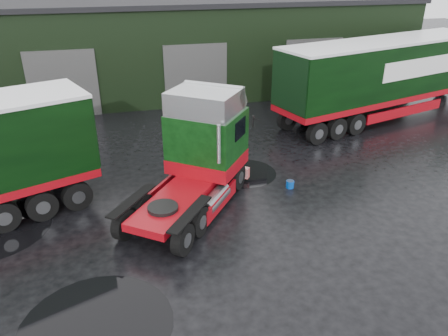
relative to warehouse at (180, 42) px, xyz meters
The scene contains 9 objects.
ground 20.35m from the warehouse, 95.71° to the right, with size 100.00×100.00×0.00m, color black.
warehouse is the anchor object (origin of this frame).
hero_tractor 18.98m from the warehouse, 98.78° to the right, with size 2.96×6.97×4.33m, color black, non-canonical shape.
lorry_right 14.95m from the warehouse, 47.49° to the right, with size 3.09×17.84×4.69m, color silver, non-canonical shape.
wash_bucket 18.28m from the warehouse, 84.70° to the right, with size 0.33×0.33×0.31m, color #073A9C.
tree_back_a 12.90m from the warehouse, 128.66° to the left, with size 4.40×4.40×9.50m, color black, non-canonical shape.
tree_back_b 12.82m from the warehouse, 51.34° to the left, with size 4.40×4.40×7.50m, color black, non-canonical shape.
puddle_0 24.91m from the warehouse, 104.56° to the right, with size 4.08×4.08×0.01m, color black.
puddle_1 16.46m from the warehouse, 89.47° to the right, with size 2.98×2.98×0.01m, color black.
Camera 1 is at (-3.06, -13.03, 8.76)m, focal length 35.00 mm.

